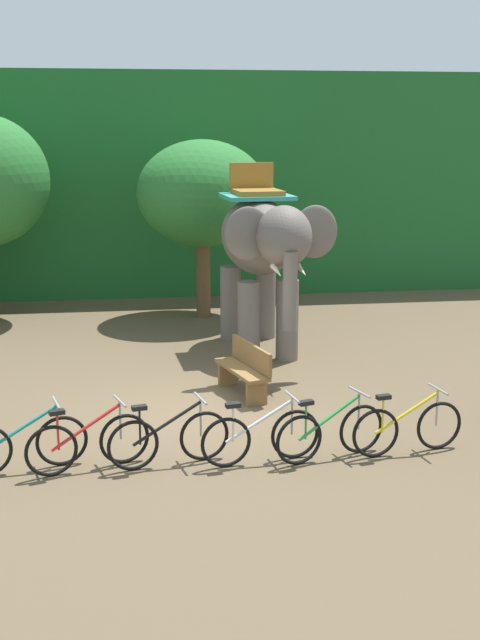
# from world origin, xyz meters

# --- Properties ---
(ground_plane) EXTENTS (80.00, 80.00, 0.00)m
(ground_plane) POSITION_xyz_m (0.00, 0.00, 0.00)
(ground_plane) COLOR brown
(foliage_hedge) EXTENTS (36.00, 6.00, 5.90)m
(foliage_hedge) POSITION_xyz_m (0.00, 12.30, 2.95)
(foliage_hedge) COLOR #1E6028
(foliage_hedge) RESTS_ON ground
(tree_center_right) EXTENTS (3.08, 3.08, 4.21)m
(tree_center_right) POSITION_xyz_m (0.74, 6.90, 2.95)
(tree_center_right) COLOR brown
(tree_center_right) RESTS_ON ground
(elephant) EXTENTS (2.09, 4.19, 3.78)m
(elephant) POSITION_xyz_m (1.60, 3.48, 2.20)
(elephant) COLOR #665E56
(elephant) RESTS_ON ground
(bike_teal) EXTENTS (1.67, 0.59, 0.92)m
(bike_teal) POSITION_xyz_m (-2.49, -1.88, 0.39)
(bike_teal) COLOR black
(bike_teal) RESTS_ON ground
(bike_red) EXTENTS (1.64, 0.68, 0.92)m
(bike_red) POSITION_xyz_m (-1.64, -1.95, 0.39)
(bike_red) COLOR black
(bike_red) RESTS_ON ground
(bike_black) EXTENTS (1.68, 0.56, 0.92)m
(bike_black) POSITION_xyz_m (-0.56, -1.95, 0.39)
(bike_black) COLOR black
(bike_black) RESTS_ON ground
(bike_white) EXTENTS (1.69, 0.52, 0.92)m
(bike_white) POSITION_xyz_m (0.69, -2.03, 0.39)
(bike_white) COLOR black
(bike_white) RESTS_ON ground
(bike_green) EXTENTS (1.65, 0.67, 0.92)m
(bike_green) POSITION_xyz_m (1.67, -2.02, 0.39)
(bike_green) COLOR black
(bike_green) RESTS_ON ground
(bike_yellow) EXTENTS (1.69, 0.52, 0.92)m
(bike_yellow) POSITION_xyz_m (2.79, -1.98, 0.39)
(bike_yellow) COLOR black
(bike_yellow) RESTS_ON ground
(wooden_bench) EXTENTS (0.81, 1.55, 0.89)m
(wooden_bench) POSITION_xyz_m (0.90, 0.91, 0.48)
(wooden_bench) COLOR brown
(wooden_bench) RESTS_ON ground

